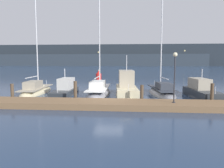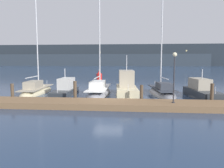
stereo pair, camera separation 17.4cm
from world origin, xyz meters
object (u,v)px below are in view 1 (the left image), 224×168
sailboat_berth_1 (36,92)px  motorboat_berth_4 (126,91)px  motorboat_berth_6 (201,94)px  sailboat_berth_3 (99,92)px  motorboat_berth_2 (65,92)px  sailboat_berth_5 (162,93)px  dock_lamppost (175,69)px  channel_buoy (99,78)px

sailboat_berth_1 → motorboat_berth_4: size_ratio=1.72×
sailboat_berth_1 → motorboat_berth_6: bearing=-5.1°
motorboat_berth_6 → sailboat_berth_1: bearing=174.9°
sailboat_berth_3 → motorboat_berth_4: size_ratio=1.94×
motorboat_berth_2 → sailboat_berth_5: 10.14m
motorboat_berth_6 → dock_lamppost: 6.83m
motorboat_berth_2 → motorboat_berth_6: bearing=-1.9°
motorboat_berth_4 → channel_buoy: bearing=110.8°
sailboat_berth_3 → sailboat_berth_5: bearing=3.0°
sailboat_berth_1 → dock_lamppost: size_ratio=3.17×
sailboat_berth_5 → dock_lamppost: bearing=-90.7°
sailboat_berth_3 → motorboat_berth_4: 3.01m
sailboat_berth_1 → motorboat_berth_2: sailboat_berth_1 is taller
motorboat_berth_2 → dock_lamppost: (9.98, -5.63, 2.64)m
sailboat_berth_3 → dock_lamppost: 9.68m
sailboat_berth_3 → sailboat_berth_5: 6.67m
dock_lamppost → motorboat_berth_6: bearing=55.3°
motorboat_berth_6 → dock_lamppost: size_ratio=1.75×
sailboat_berth_1 → motorboat_berth_2: size_ratio=1.97×
sailboat_berth_1 → sailboat_berth_3: size_ratio=0.89×
motorboat_berth_6 → dock_lamppost: (-3.59, -5.18, 2.61)m
motorboat_berth_2 → channel_buoy: 12.97m
sailboat_berth_3 → motorboat_berth_2: bearing=-165.0°
motorboat_berth_2 → motorboat_berth_4: (6.34, 0.36, 0.15)m
motorboat_berth_6 → dock_lamppost: dock_lamppost is taller
motorboat_berth_4 → dock_lamppost: 7.44m
sailboat_berth_5 → dock_lamppost: sailboat_berth_5 is taller
sailboat_berth_1 → sailboat_berth_5: (13.67, 0.16, -0.00)m
channel_buoy → dock_lamppost: size_ratio=0.56×
sailboat_berth_1 → motorboat_berth_4: sailboat_berth_1 is taller
sailboat_berth_5 → motorboat_berth_4: bearing=-166.4°
sailboat_berth_5 → motorboat_berth_6: size_ratio=1.63×
sailboat_berth_3 → channel_buoy: sailboat_berth_3 is taller
sailboat_berth_3 → channel_buoy: (-1.81, 11.96, 0.62)m
motorboat_berth_6 → channel_buoy: 17.91m
sailboat_berth_5 → motorboat_berth_6: (3.51, -1.70, 0.21)m
sailboat_berth_3 → motorboat_berth_6: (10.17, -1.35, 0.17)m
motorboat_berth_4 → motorboat_berth_6: 7.27m
sailboat_berth_5 → motorboat_berth_6: bearing=-25.9°
sailboat_berth_1 → sailboat_berth_5: bearing=0.7°
sailboat_berth_1 → motorboat_berth_2: 3.78m
sailboat_berth_1 → motorboat_berth_6: sailboat_berth_1 is taller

